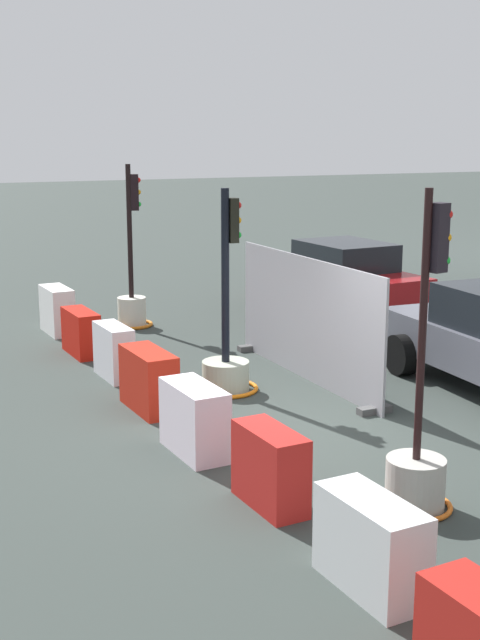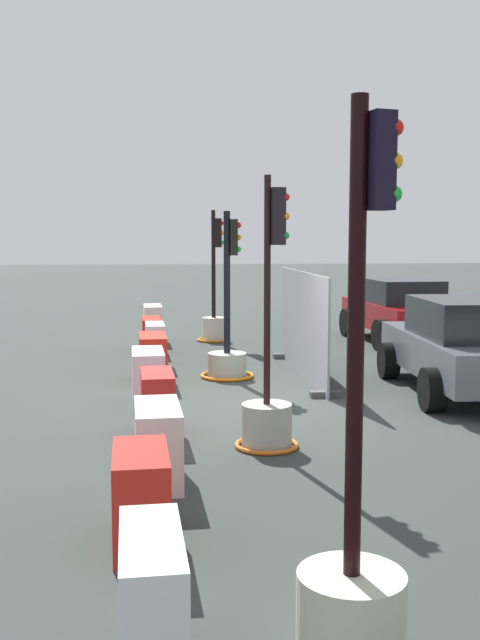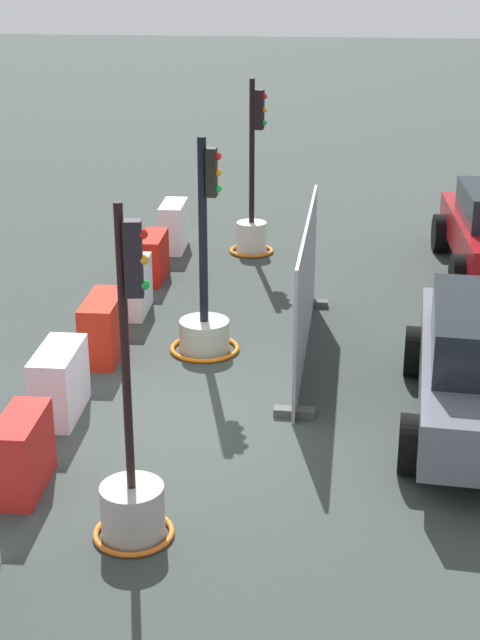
% 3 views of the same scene
% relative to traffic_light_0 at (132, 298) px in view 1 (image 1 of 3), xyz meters
% --- Properties ---
extents(ground_plane, '(120.00, 120.00, 0.00)m').
position_rel_traffic_light_0_xyz_m(ground_plane, '(6.96, -0.21, -0.58)').
color(ground_plane, '#333C38').
extents(traffic_light_0, '(0.83, 0.83, 3.21)m').
position_rel_traffic_light_0_xyz_m(traffic_light_0, '(0.00, 0.00, 0.00)').
color(traffic_light_0, silver).
rests_on(traffic_light_0, ground_plane).
extents(traffic_light_1, '(0.98, 0.98, 3.02)m').
position_rel_traffic_light_0_xyz_m(traffic_light_1, '(4.80, -0.11, -0.10)').
color(traffic_light_1, '#ADB59F').
rests_on(traffic_light_1, ground_plane).
extents(traffic_light_2, '(0.79, 0.79, 3.28)m').
position_rel_traffic_light_0_xyz_m(traffic_light_2, '(9.37, -0.05, -0.06)').
color(traffic_light_2, '#AEACA2').
rests_on(traffic_light_2, ground_plane).
extents(construction_barrier_0, '(1.05, 0.47, 0.90)m').
position_rel_traffic_light_0_xyz_m(construction_barrier_0, '(-0.03, -1.51, -0.13)').
color(construction_barrier_0, white).
rests_on(construction_barrier_0, ground_plane).
extents(construction_barrier_1, '(1.10, 0.44, 0.78)m').
position_rel_traffic_light_0_xyz_m(construction_barrier_1, '(1.76, -1.52, -0.19)').
color(construction_barrier_1, red).
rests_on(construction_barrier_1, ground_plane).
extents(construction_barrier_2, '(0.99, 0.41, 0.85)m').
position_rel_traffic_light_0_xyz_m(construction_barrier_2, '(3.42, -1.43, -0.15)').
color(construction_barrier_2, silver).
rests_on(construction_barrier_2, ground_plane).
extents(construction_barrier_3, '(1.16, 0.51, 0.85)m').
position_rel_traffic_light_0_xyz_m(construction_barrier_3, '(5.17, -1.47, -0.15)').
color(construction_barrier_3, '#B32011').
rests_on(construction_barrier_3, ground_plane).
extents(construction_barrier_4, '(1.09, 0.52, 0.85)m').
position_rel_traffic_light_0_xyz_m(construction_barrier_4, '(6.98, -1.52, -0.15)').
color(construction_barrier_4, white).
rests_on(construction_barrier_4, ground_plane).
extents(construction_barrier_5, '(0.99, 0.45, 0.83)m').
position_rel_traffic_light_0_xyz_m(construction_barrier_5, '(8.68, -1.38, -0.16)').
color(construction_barrier_5, red).
rests_on(construction_barrier_5, ground_plane).
extents(construction_barrier_6, '(1.11, 0.51, 0.81)m').
position_rel_traffic_light_0_xyz_m(construction_barrier_6, '(10.51, -1.37, -0.17)').
color(construction_barrier_6, silver).
rests_on(construction_barrier_6, ground_plane).
extents(car_red_compact, '(4.16, 2.25, 1.54)m').
position_rel_traffic_light_0_xyz_m(car_red_compact, '(0.72, 4.50, 0.21)').
color(car_red_compact, maroon).
rests_on(car_red_compact, ground_plane).
extents(site_fence_panel, '(4.29, 0.50, 1.93)m').
position_rel_traffic_light_0_xyz_m(site_fence_panel, '(4.73, 1.29, 0.34)').
color(site_fence_panel, '#96959D').
rests_on(site_fence_panel, ground_plane).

